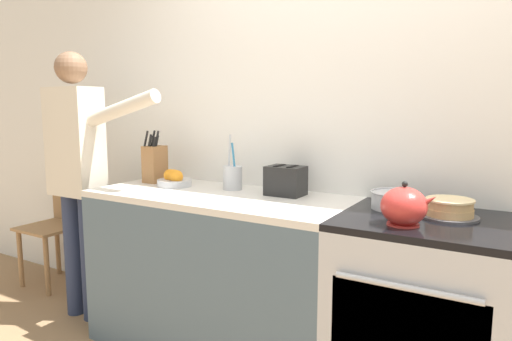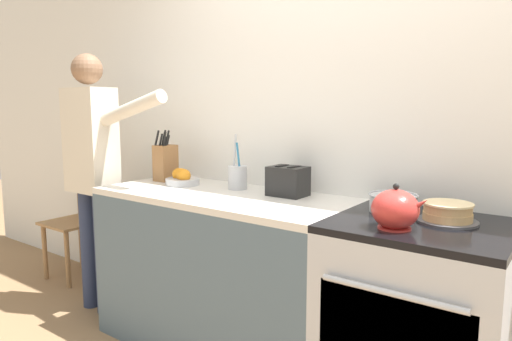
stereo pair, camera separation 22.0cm
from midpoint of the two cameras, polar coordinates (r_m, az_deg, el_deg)
wall_back at (r=2.41m, az=11.46°, el=6.39°), size 8.00×0.04×2.60m
counter_cabinet at (r=2.62m, az=-7.03°, el=-12.54°), size 1.45×0.64×0.89m
stove_range at (r=2.18m, az=17.07°, el=-17.24°), size 0.70×0.67×0.89m
layer_cake at (r=2.07m, az=20.28°, el=-4.56°), size 0.24×0.24×0.08m
tea_kettle at (r=1.88m, az=14.90°, el=-4.40°), size 0.22×0.18×0.18m
mixing_bowl at (r=2.17m, az=14.16°, el=-3.62°), size 0.22×0.22×0.08m
knife_block at (r=2.93m, az=-14.65°, el=0.87°), size 0.10×0.13×0.32m
utensil_crock at (r=2.60m, az=-5.38°, el=-0.84°), size 0.11×0.11×0.31m
fruit_bowl at (r=2.77m, az=-12.46°, el=-1.09°), size 0.20×0.20×0.10m
toaster at (r=2.43m, az=1.15°, el=-1.29°), size 0.21×0.15×0.16m
person_baker at (r=3.10m, az=-23.38°, el=0.93°), size 0.94×0.20×1.69m
dining_chair at (r=3.90m, az=-24.78°, el=-5.51°), size 0.40×0.40×0.86m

